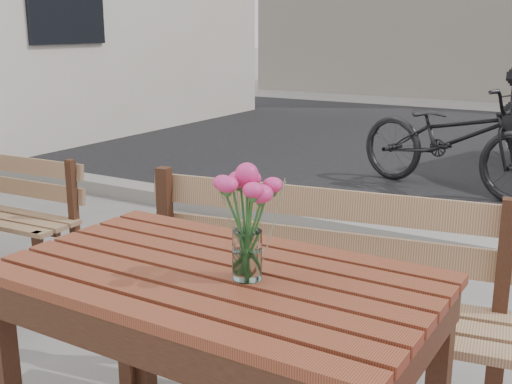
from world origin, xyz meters
TOP-DOWN VIEW (x-y plane):
  - street at (0.00, 5.06)m, footprint 30.00×8.12m
  - main_table at (0.14, 0.20)m, footprint 1.31×0.77m
  - main_bench at (0.14, 0.85)m, footprint 1.58×0.69m
  - main_vase at (0.25, 0.19)m, footprint 0.19×0.19m
  - bicycle at (-0.30, 4.72)m, footprint 2.03×1.17m

SIDE VIEW (x-z plane):
  - street at x=0.00m, z-range -0.03..0.09m
  - bicycle at x=-0.30m, z-range 0.00..1.01m
  - main_bench at x=0.14m, z-range 0.10..1.05m
  - main_table at x=0.14m, z-range 0.27..1.07m
  - main_vase at x=0.25m, z-range 0.85..1.19m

